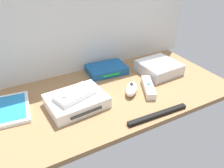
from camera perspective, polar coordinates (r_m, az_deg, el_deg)
name	(u,v)px	position (r cm, az deg, el deg)	size (l,w,h in cm)	color
ground_plane	(112,94)	(92.05, 0.00, -2.65)	(100.00, 48.00, 2.00)	#936D47
back_wall	(84,1)	(100.28, -7.12, 20.55)	(110.00, 1.20, 64.00)	silver
game_console	(77,101)	(83.69, -9.12, -4.37)	(22.18, 17.73, 4.40)	white
mini_computer	(159,67)	(107.38, 11.93, 4.20)	(17.86, 17.86, 5.30)	silver
game_case	(10,109)	(89.22, -24.84, -5.92)	(15.77, 20.49, 1.56)	white
network_router	(107,69)	(105.48, -1.41, 3.82)	(18.82, 13.31, 3.40)	#145193
remote_wand	(148,87)	(93.04, 9.34, -0.87)	(9.62, 14.91, 3.40)	white
remote_nunchuk	(131,89)	(90.26, 5.03, -1.25)	(9.92, 10.41, 5.10)	white
remote_classic_pad	(75,94)	(81.71, -9.62, -2.65)	(16.08, 11.76, 2.40)	white
sensor_bar	(158,115)	(80.38, 11.71, -7.75)	(24.00, 1.80, 1.40)	black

